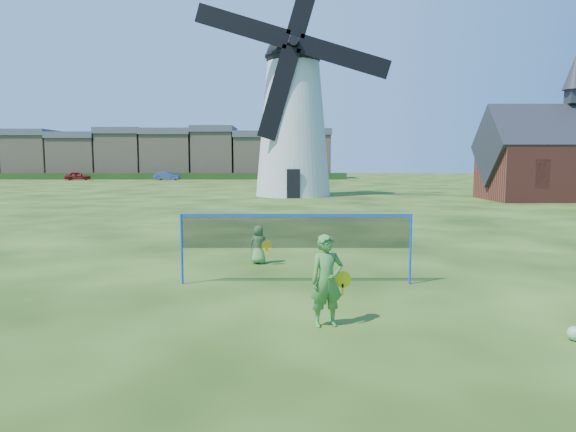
# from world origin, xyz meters

# --- Properties ---
(ground) EXTENTS (220.00, 220.00, 0.00)m
(ground) POSITION_xyz_m (0.00, 0.00, 0.00)
(ground) COLOR black
(ground) RESTS_ON ground
(windmill) EXTENTS (14.23, 5.86, 18.43)m
(windmill) POSITION_xyz_m (0.57, 29.25, 6.16)
(windmill) COLOR silver
(windmill) RESTS_ON ground
(chapel) EXTENTS (11.88, 5.76, 10.05)m
(chapel) POSITION_xyz_m (19.88, 24.89, 2.83)
(chapel) COLOR brown
(chapel) RESTS_ON ground
(badminton_net) EXTENTS (5.05, 0.05, 1.55)m
(badminton_net) POSITION_xyz_m (0.38, 0.46, 1.14)
(badminton_net) COLOR blue
(badminton_net) RESTS_ON ground
(player_girl) EXTENTS (0.73, 0.49, 1.51)m
(player_girl) POSITION_xyz_m (0.83, -2.39, 0.75)
(player_girl) COLOR #428736
(player_girl) RESTS_ON ground
(player_boy) EXTENTS (0.64, 0.44, 1.02)m
(player_boy) POSITION_xyz_m (-0.57, 2.68, 0.51)
(player_boy) COLOR #5B9D4C
(player_boy) RESTS_ON ground
(play_ball) EXTENTS (0.22, 0.22, 0.22)m
(play_ball) POSITION_xyz_m (4.51, -3.07, 0.11)
(play_ball) COLOR green
(play_ball) RESTS_ON ground
(terraced_houses) EXTENTS (59.07, 8.40, 8.28)m
(terraced_houses) POSITION_xyz_m (-22.33, 72.00, 3.91)
(terraced_houses) COLOR #9D8968
(terraced_houses) RESTS_ON ground
(hedge) EXTENTS (62.00, 0.80, 1.00)m
(hedge) POSITION_xyz_m (-22.00, 66.00, 0.50)
(hedge) COLOR #193814
(hedge) RESTS_ON ground
(car_left) EXTENTS (3.89, 2.54, 1.23)m
(car_left) POSITION_xyz_m (-30.31, 62.42, 0.62)
(car_left) COLOR maroon
(car_left) RESTS_ON ground
(car_right) EXTENTS (3.79, 1.49, 1.23)m
(car_right) POSITION_xyz_m (-17.49, 63.03, 0.61)
(car_right) COLOR navy
(car_right) RESTS_ON ground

